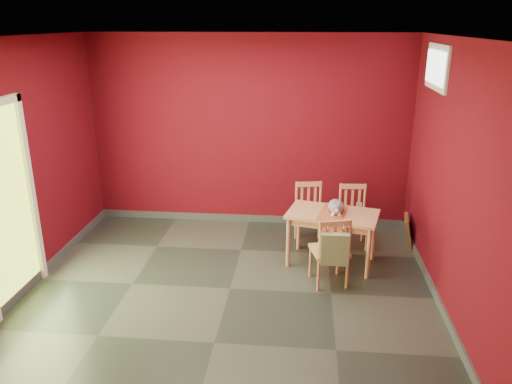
# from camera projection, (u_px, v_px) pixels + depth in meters

# --- Properties ---
(ground) EXTENTS (4.50, 4.50, 0.00)m
(ground) POSITION_uv_depth(u_px,v_px,m) (230.00, 289.00, 5.59)
(ground) COLOR #2D342D
(ground) RESTS_ON ground
(room_shell) EXTENTS (4.50, 4.50, 4.50)m
(room_shell) POSITION_uv_depth(u_px,v_px,m) (230.00, 285.00, 5.57)
(room_shell) COLOR #5A0913
(room_shell) RESTS_ON ground
(doorway) EXTENTS (0.06, 1.01, 2.13)m
(doorway) POSITION_uv_depth(u_px,v_px,m) (5.00, 200.00, 5.05)
(doorway) COLOR #B7D838
(doorway) RESTS_ON ground
(window) EXTENTS (0.05, 0.90, 0.50)m
(window) POSITION_uv_depth(u_px,v_px,m) (437.00, 67.00, 5.56)
(window) COLOR white
(window) RESTS_ON room_shell
(outlet_plate) EXTENTS (0.08, 0.02, 0.12)m
(outlet_plate) POSITION_uv_depth(u_px,v_px,m) (359.00, 206.00, 7.21)
(outlet_plate) COLOR silver
(outlet_plate) RESTS_ON room_shell
(dining_table) EXTENTS (1.17, 0.85, 0.66)m
(dining_table) POSITION_uv_depth(u_px,v_px,m) (332.00, 219.00, 6.00)
(dining_table) COLOR tan
(dining_table) RESTS_ON ground
(table_runner) EXTENTS (0.43, 0.67, 0.31)m
(table_runner) POSITION_uv_depth(u_px,v_px,m) (333.00, 220.00, 5.89)
(table_runner) COLOR #B34C32
(table_runner) RESTS_ON dining_table
(chair_far_left) EXTENTS (0.44, 0.44, 0.82)m
(chair_far_left) POSITION_uv_depth(u_px,v_px,m) (310.00, 213.00, 6.63)
(chair_far_left) COLOR tan
(chair_far_left) RESTS_ON ground
(chair_far_right) EXTENTS (0.40, 0.40, 0.81)m
(chair_far_right) POSITION_uv_depth(u_px,v_px,m) (353.00, 215.00, 6.56)
(chair_far_right) COLOR tan
(chair_far_right) RESTS_ON ground
(chair_near) EXTENTS (0.47, 0.47, 0.83)m
(chair_near) POSITION_uv_depth(u_px,v_px,m) (330.00, 250.00, 5.55)
(chair_near) COLOR tan
(chair_near) RESTS_ON ground
(tote_bag) EXTENTS (0.30, 0.18, 0.42)m
(tote_bag) POSITION_uv_depth(u_px,v_px,m) (335.00, 249.00, 5.33)
(tote_bag) COLOR #7B945E
(tote_bag) RESTS_ON chair_near
(cat) EXTENTS (0.24, 0.41, 0.20)m
(cat) POSITION_uv_depth(u_px,v_px,m) (336.00, 204.00, 5.98)
(cat) COLOR slate
(cat) RESTS_ON table_runner
(picture_frame) EXTENTS (0.20, 0.42, 0.40)m
(picture_frame) POSITION_uv_depth(u_px,v_px,m) (408.00, 231.00, 6.60)
(picture_frame) COLOR brown
(picture_frame) RESTS_ON ground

